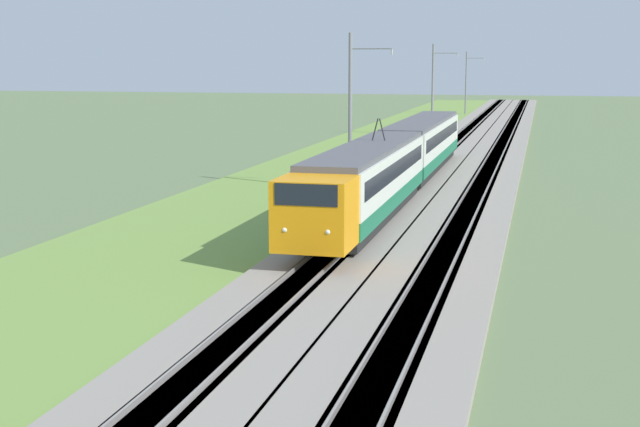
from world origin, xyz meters
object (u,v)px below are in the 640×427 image
at_px(catenary_mast_mid, 351,111).
at_px(catenary_mast_distant, 466,82).
at_px(passenger_train, 399,157).
at_px(catenary_mast_far, 433,90).

height_order(catenary_mast_mid, catenary_mast_distant, catenary_mast_mid).
relative_size(passenger_train, catenary_mast_distant, 4.54).
xyz_separation_m(catenary_mast_far, catenary_mast_distant, (39.57, -0.00, -0.20)).
relative_size(passenger_train, catenary_mast_mid, 4.39).
bearing_deg(catenary_mast_mid, passenger_train, -107.91).
xyz_separation_m(passenger_train, catenary_mast_far, (40.54, 3.03, 2.53)).
xyz_separation_m(catenary_mast_mid, catenary_mast_far, (39.57, 0.00, 0.03)).
relative_size(catenary_mast_far, catenary_mast_distant, 1.04).
distance_m(passenger_train, catenary_mast_far, 40.74).
bearing_deg(catenary_mast_mid, catenary_mast_far, 0.00).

